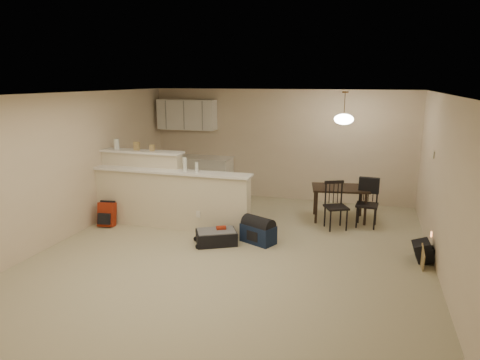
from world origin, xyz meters
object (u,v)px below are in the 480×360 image
at_px(black_daypack, 423,251).
at_px(red_backpack, 107,214).
at_px(dining_table, 340,191).
at_px(pendant_lamp, 344,119).
at_px(suitcase, 216,237).
at_px(navy_duffel, 258,234).
at_px(dining_chair_far, 367,204).
at_px(dining_chair_near, 336,206).

bearing_deg(black_daypack, red_backpack, 87.53).
distance_m(dining_table, pendant_lamp, 1.41).
height_order(suitcase, navy_duffel, navy_duffel).
relative_size(pendant_lamp, dining_chair_far, 0.69).
xyz_separation_m(dining_chair_near, suitcase, (-1.86, -1.35, -0.33)).
distance_m(dining_chair_far, suitcase, 2.93).
xyz_separation_m(red_backpack, navy_duffel, (2.95, 0.00, -0.07)).
relative_size(dining_table, navy_duffel, 2.02).
bearing_deg(dining_chair_far, black_daypack, -53.68).
bearing_deg(navy_duffel, red_backpack, -154.96).
bearing_deg(black_daypack, dining_chair_far, 29.26).
bearing_deg(dining_chair_near, navy_duffel, -163.72).
distance_m(dining_chair_near, black_daypack, 1.79).
relative_size(red_backpack, black_daypack, 1.32).
bearing_deg(dining_table, black_daypack, -59.72).
relative_size(pendant_lamp, suitcase, 0.93).
distance_m(dining_table, dining_chair_far, 0.60).
height_order(red_backpack, black_daypack, red_backpack).
height_order(dining_chair_near, black_daypack, dining_chair_near).
height_order(dining_chair_near, navy_duffel, dining_chair_near).
distance_m(red_backpack, navy_duffel, 2.95).
bearing_deg(dining_chair_far, pendant_lamp, 157.50).
relative_size(dining_chair_near, black_daypack, 2.58).
bearing_deg(dining_table, suitcase, -144.06).
distance_m(dining_chair_near, navy_duffel, 1.64).
relative_size(dining_chair_far, red_backpack, 1.98).
bearing_deg(black_daypack, navy_duffel, 87.53).
height_order(dining_table, dining_chair_far, dining_chair_far).
relative_size(suitcase, navy_duffel, 1.15).
bearing_deg(pendant_lamp, black_daypack, -50.12).
relative_size(dining_chair_far, suitcase, 1.35).
xyz_separation_m(dining_table, suitcase, (-1.88, -1.92, -0.47)).
xyz_separation_m(pendant_lamp, dining_chair_far, (0.52, -0.27, -1.54)).
distance_m(pendant_lamp, dining_chair_far, 1.65).
distance_m(pendant_lamp, dining_chair_near, 1.65).
xyz_separation_m(dining_table, red_backpack, (-4.17, -1.65, -0.36)).
height_order(dining_table, pendant_lamp, pendant_lamp).
distance_m(pendant_lamp, red_backpack, 4.82).
height_order(pendant_lamp, navy_duffel, pendant_lamp).
bearing_deg(suitcase, red_backpack, 145.62).
relative_size(pendant_lamp, dining_chair_near, 0.70).
bearing_deg(red_backpack, dining_chair_far, 8.51).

